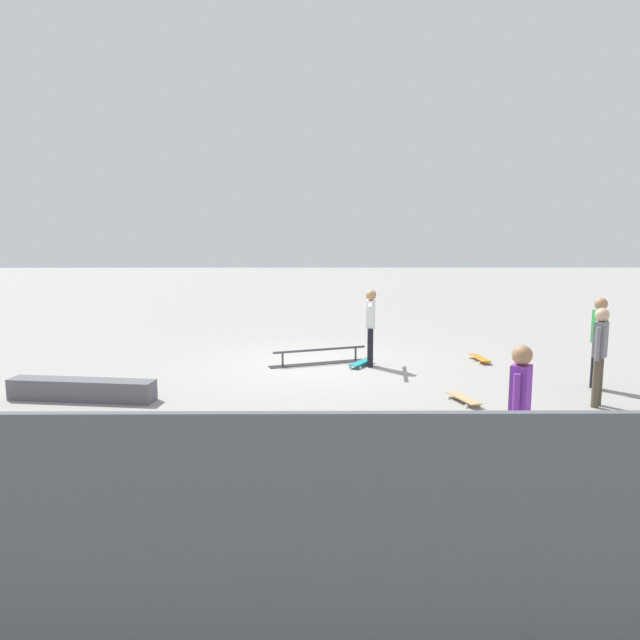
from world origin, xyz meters
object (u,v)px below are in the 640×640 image
object	(u,v)px
bystander_grey_shirt	(600,351)
bystander_green_shirt	(599,338)
skate_ledge	(82,390)
skater_main	(371,322)
bystander_purple_shirt	(519,408)
grind_rail	(320,357)
loose_skateboard_orange	(480,358)
skateboard_main	(361,362)
loose_skateboard_natural	(463,398)

from	to	relation	value
bystander_grey_shirt	bystander_green_shirt	bearing A→B (deg)	14.76
skate_ledge	skater_main	xyz separation A→B (m)	(-4.97, -2.42, 0.74)
skate_ledge	bystander_purple_shirt	world-z (taller)	bystander_purple_shirt
grind_rail	loose_skateboard_orange	world-z (taller)	grind_rail
bystander_purple_shirt	loose_skateboard_orange	size ratio (longest dim) A/B	1.95
skater_main	skateboard_main	bearing A→B (deg)	-98.29
grind_rail	loose_skateboard_orange	size ratio (longest dim) A/B	2.61
skate_ledge	bystander_green_shirt	bearing A→B (deg)	-175.83
bystander_grey_shirt	loose_skateboard_natural	world-z (taller)	bystander_grey_shirt
grind_rail	bystander_purple_shirt	distance (m)	6.52
skate_ledge	loose_skateboard_orange	size ratio (longest dim) A/B	2.99
skateboard_main	bystander_purple_shirt	xyz separation A→B (m)	(-1.27, 5.93, 0.83)
bystander_grey_shirt	bystander_green_shirt	distance (m)	1.15
bystander_green_shirt	skate_ledge	bearing A→B (deg)	90.89
bystander_green_shirt	loose_skateboard_orange	xyz separation A→B (m)	(1.45, -2.24, -0.84)
skateboard_main	loose_skateboard_natural	size ratio (longest dim) A/B	0.96
bystander_green_shirt	loose_skateboard_natural	world-z (taller)	bystander_green_shirt
skate_ledge	loose_skateboard_natural	xyz separation A→B (m)	(-6.26, 0.20, -0.10)
grind_rail	loose_skateboard_orange	distance (m)	3.40
skateboard_main	bystander_green_shirt	world-z (taller)	bystander_green_shirt
bystander_grey_shirt	bystander_green_shirt	world-z (taller)	bystander_green_shirt
grind_rail	skate_ledge	distance (m)	4.75
bystander_grey_shirt	loose_skateboard_orange	distance (m)	3.53
skater_main	skateboard_main	distance (m)	0.86
skateboard_main	loose_skateboard_orange	xyz separation A→B (m)	(-2.55, -0.42, 0.00)
skater_main	loose_skateboard_natural	xyz separation A→B (m)	(-1.29, 2.62, -0.84)
skateboard_main	bystander_grey_shirt	distance (m)	4.63
skateboard_main	skater_main	bearing A→B (deg)	-73.94
grind_rail	loose_skateboard_natural	world-z (taller)	grind_rail
skate_ledge	bystander_green_shirt	distance (m)	8.84
grind_rail	loose_skateboard_natural	size ratio (longest dim) A/B	2.60
bystander_purple_shirt	skate_ledge	bearing A→B (deg)	-85.18
bystander_grey_shirt	skateboard_main	bearing A→B (deg)	89.52
skater_main	loose_skateboard_orange	distance (m)	2.56
bystander_green_shirt	loose_skateboard_orange	world-z (taller)	bystander_green_shirt
bystander_green_shirt	loose_skateboard_natural	distance (m)	2.80
grind_rail	bystander_green_shirt	size ratio (longest dim) A/B	1.32
loose_skateboard_orange	bystander_green_shirt	bearing A→B (deg)	-153.92
skater_main	grind_rail	bearing A→B (deg)	-96.94
skate_ledge	bystander_purple_shirt	xyz separation A→B (m)	(-6.06, 3.46, 0.73)
grind_rail	bystander_purple_shirt	xyz separation A→B (m)	(-2.12, 6.12, 0.76)
skater_main	bystander_green_shirt	xyz separation A→B (m)	(-3.82, 1.78, -0.00)
bystander_grey_shirt	bystander_purple_shirt	distance (m)	3.81
skater_main	bystander_purple_shirt	size ratio (longest dim) A/B	0.99
bystander_grey_shirt	loose_skateboard_orange	world-z (taller)	bystander_grey_shirt
loose_skateboard_natural	loose_skateboard_orange	bearing A→B (deg)	142.28
grind_rail	skateboard_main	xyz separation A→B (m)	(-0.85, 0.19, -0.06)
loose_skateboard_orange	loose_skateboard_natural	distance (m)	3.26
skateboard_main	loose_skateboard_orange	size ratio (longest dim) A/B	0.97
skateboard_main	bystander_purple_shirt	size ratio (longest dim) A/B	0.50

